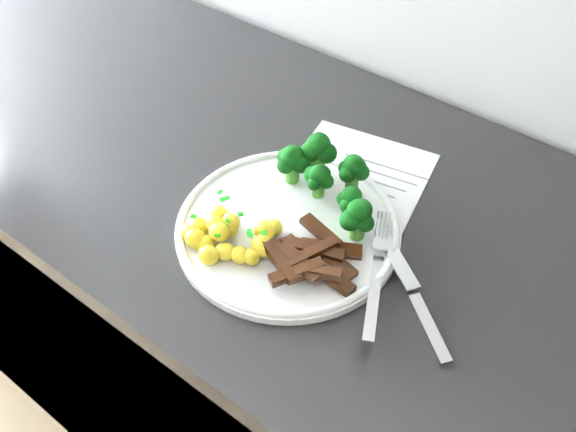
# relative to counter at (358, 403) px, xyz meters

# --- Properties ---
(counter) EXTENTS (2.51, 0.63, 0.94)m
(counter) POSITION_rel_counter_xyz_m (0.00, 0.00, 0.00)
(counter) COLOR black
(counter) RESTS_ON ground
(recipe_paper) EXTENTS (0.25, 0.31, 0.00)m
(recipe_paper) POSITION_rel_counter_xyz_m (-0.09, 0.04, 0.47)
(recipe_paper) COLOR white
(recipe_paper) RESTS_ON counter
(plate) EXTENTS (0.31, 0.31, 0.02)m
(plate) POSITION_rel_counter_xyz_m (-0.11, -0.07, 0.48)
(plate) COLOR white
(plate) RESTS_ON counter
(broccoli) EXTENTS (0.18, 0.12, 0.07)m
(broccoli) POSITION_rel_counter_xyz_m (-0.10, 0.01, 0.52)
(broccoli) COLOR #2F661A
(broccoli) RESTS_ON plate
(potatoes) EXTENTS (0.12, 0.11, 0.04)m
(potatoes) POSITION_rel_counter_xyz_m (-0.15, -0.14, 0.50)
(potatoes) COLOR #FFEE3B
(potatoes) RESTS_ON plate
(beef_strips) EXTENTS (0.13, 0.13, 0.03)m
(beef_strips) POSITION_rel_counter_xyz_m (-0.05, -0.10, 0.49)
(beef_strips) COLOR black
(beef_strips) RESTS_ON plate
(fork) EXTENTS (0.11, 0.19, 0.02)m
(fork) POSITION_rel_counter_xyz_m (0.03, -0.08, 0.49)
(fork) COLOR silver
(fork) RESTS_ON plate
(knife) EXTENTS (0.19, 0.15, 0.02)m
(knife) POSITION_rel_counter_xyz_m (0.09, -0.07, 0.48)
(knife) COLOR silver
(knife) RESTS_ON plate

